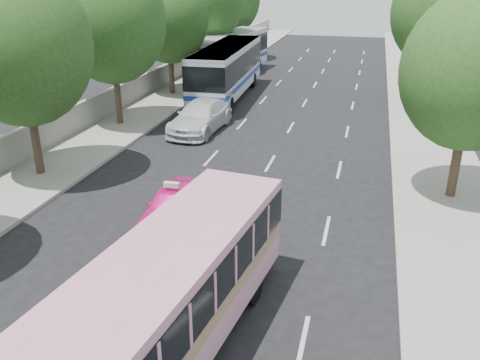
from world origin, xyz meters
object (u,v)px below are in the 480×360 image
(pink_taxi, at_px, (173,204))
(tour_coach_front, at_px, (227,67))
(pink_bus, at_px, (168,293))
(white_pickup, at_px, (201,117))
(tour_coach_rear, at_px, (230,51))

(pink_taxi, relative_size, tour_coach_front, 0.32)
(pink_bus, relative_size, white_pickup, 1.68)
(tour_coach_front, distance_m, tour_coach_rear, 7.46)
(pink_taxi, bearing_deg, white_pickup, 101.75)
(pink_taxi, relative_size, tour_coach_rear, 0.33)
(pink_bus, height_order, tour_coach_rear, tour_coach_rear)
(pink_bus, relative_size, pink_taxi, 2.41)
(white_pickup, xyz_separation_m, tour_coach_front, (-0.70, 7.98, 1.35))
(white_pickup, distance_m, tour_coach_rear, 15.48)
(pink_bus, height_order, white_pickup, pink_bus)
(white_pickup, xyz_separation_m, tour_coach_rear, (-2.50, 15.22, 1.32))
(pink_bus, bearing_deg, white_pickup, 113.65)
(tour_coach_rear, bearing_deg, pink_taxi, -72.06)
(pink_taxi, bearing_deg, tour_coach_front, 98.23)
(pink_bus, height_order, pink_taxi, pink_bus)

